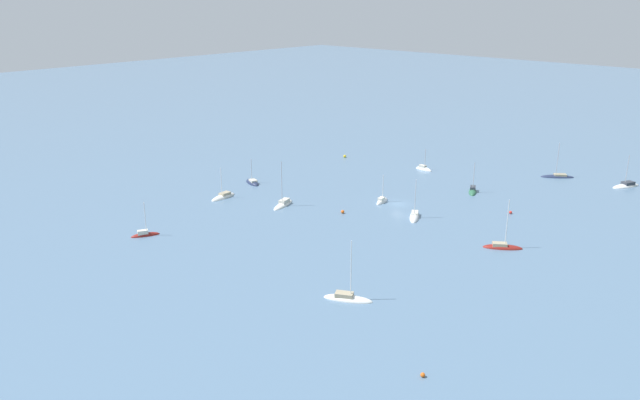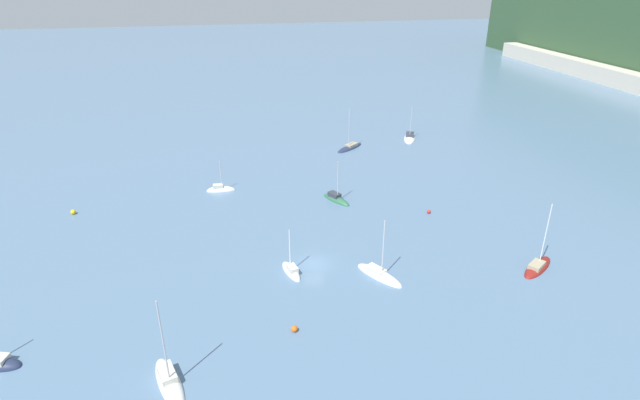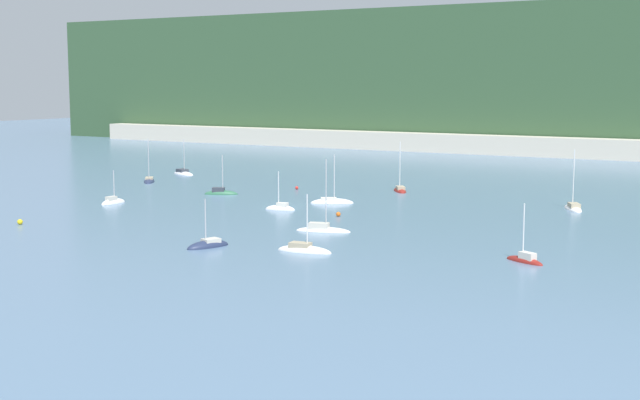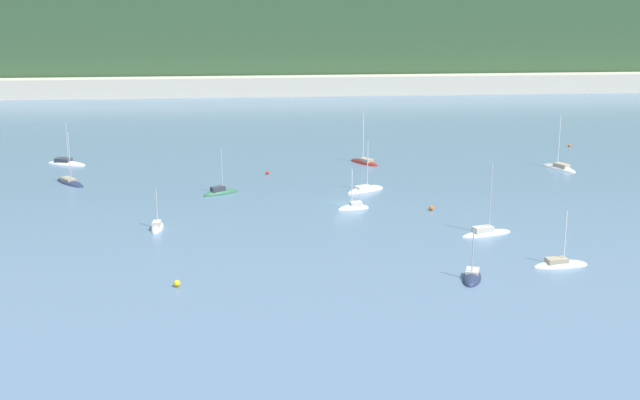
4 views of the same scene
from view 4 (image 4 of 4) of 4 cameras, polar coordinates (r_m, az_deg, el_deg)
The scene contains 18 objects.
ground_plane at distance 133.92m, azimuth 1.43°, elevation -0.24°, with size 600.00×600.00×0.00m, color slate.
hillside_ridge at distance 278.92m, azimuth -1.94°, elevation 11.88°, with size 346.77×57.48×41.77m.
shore_town_strip at distance 248.45m, azimuth -1.52°, elevation 7.31°, with size 294.75×6.00×5.28m.
sailboat_0 at distance 103.43m, azimuth 9.69°, elevation -4.97°, with size 3.85×6.15×6.78m.
sailboat_1 at distance 140.48m, azimuth -6.39°, elevation 0.43°, with size 6.13×4.36×7.79m.
sailboat_3 at distance 152.19m, azimuth -15.71°, elevation 1.06°, with size 6.63×7.60×9.23m.
sailboat_4 at distance 167.17m, azimuth -15.93°, elevation 2.25°, with size 8.11×5.46×8.25m.
sailboat_5 at distance 141.56m, azimuth 2.92°, elevation 0.60°, with size 7.04×5.29×8.91m.
sailboat_6 at distance 162.66m, azimuth 15.06°, elevation 1.98°, with size 5.38×7.51×10.09m.
sailboat_7 at distance 109.92m, azimuth 15.11°, elevation -4.08°, with size 7.09×2.94×7.62m.
sailboat_8 at distance 120.54m, azimuth 10.57°, elevation -2.12°, with size 7.72×4.14×10.35m.
sailboat_9 at distance 123.00m, azimuth -10.37°, elevation -1.79°, with size 1.87×5.01×6.32m.
sailboat_10 at distance 130.90m, azimuth 2.15°, elevation -0.55°, with size 5.09×2.58×6.79m.
sailboat_11 at distance 161.81m, azimuth 2.86°, elevation 2.40°, with size 5.62×6.86×9.70m.
mooring_buoy_0 at distance 100.76m, azimuth -9.15°, elevation -5.29°, with size 0.77×0.77×0.77m.
mooring_buoy_1 at distance 153.22m, azimuth -3.38°, elevation 1.77°, with size 0.61×0.61×0.61m.
mooring_buoy_2 at distance 131.23m, azimuth 7.13°, elevation -0.51°, with size 0.71×0.71×0.71m.
mooring_buoy_3 at distance 183.31m, azimuth 15.68°, elevation 3.38°, with size 0.58×0.58×0.58m.
Camera 4 is at (-14.21, -128.63, 34.47)m, focal length 50.00 mm.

